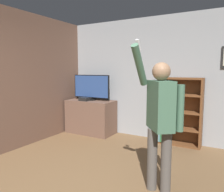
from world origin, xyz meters
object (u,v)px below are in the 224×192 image
Objects in this scene: game_console at (85,99)px; television at (91,87)px; bookshelf at (176,112)px; person at (160,115)px.

television is at bearing 60.54° from game_console.
bookshelf is at bearing 4.31° from television.
television reaches higher than bookshelf.
television is 0.52× the size of person.
bookshelf is (2.10, 0.31, -0.17)m from game_console.
bookshelf is at bearing 149.25° from person.
bookshelf reaches higher than game_console.
person is at bearing -38.21° from television.
game_console is 2.85m from person.
person reaches higher than bookshelf.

